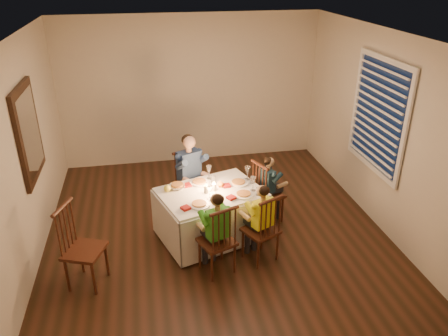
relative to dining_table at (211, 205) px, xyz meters
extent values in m
plane|color=black|center=(0.08, 0.07, -0.48)|extent=(5.00, 5.00, 0.00)
cube|color=beige|center=(-2.17, 0.07, 0.82)|extent=(0.02, 5.00, 2.60)
cube|color=beige|center=(2.33, 0.07, 0.82)|extent=(0.02, 5.00, 2.60)
cube|color=beige|center=(0.08, 2.57, 0.82)|extent=(4.50, 0.02, 2.60)
plane|color=white|center=(0.08, 0.07, 2.12)|extent=(5.00, 5.00, 0.00)
cube|color=silver|center=(0.00, 0.00, 0.18)|extent=(1.48, 1.25, 0.04)
cube|color=silver|center=(-0.14, 0.44, -0.14)|extent=(1.25, 0.42, 0.62)
cube|color=silver|center=(0.14, -0.44, -0.14)|extent=(1.25, 0.42, 0.62)
cube|color=silver|center=(0.61, 0.20, -0.14)|extent=(0.31, 0.91, 0.62)
cube|color=silver|center=(-0.61, -0.20, -0.14)|extent=(0.31, 0.91, 0.62)
cylinder|color=white|center=(-0.11, 0.26, 0.21)|extent=(0.33, 0.33, 0.02)
cylinder|color=white|center=(-0.20, -0.32, 0.21)|extent=(0.33, 0.33, 0.02)
cylinder|color=white|center=(0.39, -0.18, 0.21)|extent=(0.33, 0.33, 0.02)
cylinder|color=white|center=(0.39, 0.15, 0.21)|extent=(0.33, 0.33, 0.02)
cylinder|color=white|center=(-0.06, -0.02, 0.25)|extent=(0.06, 0.06, 0.10)
cylinder|color=white|center=(0.05, 0.01, 0.25)|extent=(0.06, 0.06, 0.10)
sphere|color=yellow|center=(-0.55, 0.11, 0.24)|extent=(0.09, 0.09, 0.09)
sphere|color=orange|center=(0.14, 0.09, 0.24)|extent=(0.08, 0.08, 0.08)
imported|color=white|center=(-0.41, 0.17, 0.22)|extent=(0.21, 0.21, 0.05)
cube|color=black|center=(-2.14, 0.37, 1.02)|extent=(0.05, 0.95, 1.15)
cube|color=white|center=(-2.11, 0.37, 1.02)|extent=(0.01, 0.78, 0.98)
cube|color=#0C1832|center=(2.31, 0.17, 1.02)|extent=(0.01, 1.20, 1.40)
cube|color=white|center=(2.29, 0.17, 1.02)|extent=(0.03, 1.34, 1.54)
camera|label=1|loc=(-0.78, -4.86, 2.88)|focal=35.00mm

